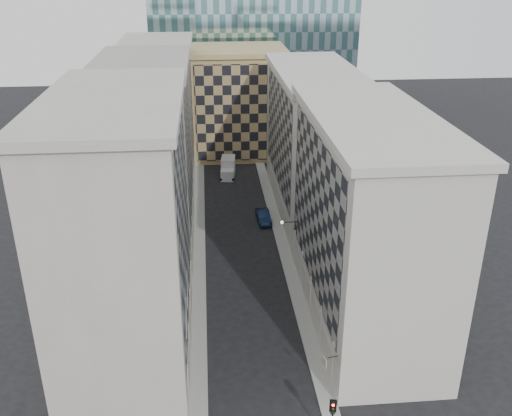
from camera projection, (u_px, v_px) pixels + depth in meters
sidewalk_west at (199, 249)px, 70.73m from camera, size 1.50×100.00×0.15m
sidewalk_east at (283, 245)px, 71.58m from camera, size 1.50×100.00×0.15m
bldg_left_a at (127, 235)px, 48.20m from camera, size 10.80×22.80×23.70m
bldg_left_b at (148, 157)px, 68.40m from camera, size 10.80×22.80×22.70m
bldg_left_c at (160, 114)px, 88.61m from camera, size 10.80×22.80×21.70m
bldg_right_a at (365, 221)px, 54.22m from camera, size 10.80×26.80×20.70m
bldg_right_b at (313, 141)px, 78.96m from camera, size 10.80×28.80×19.70m
tan_block at (238, 101)px, 101.95m from camera, size 16.80×14.80×18.80m
flagpoles_left at (187, 303)px, 45.62m from camera, size 0.10×6.33×2.33m
bracket_lamp at (283, 222)px, 63.55m from camera, size 1.98×0.36×0.36m
traffic_light at (333, 414)px, 41.26m from camera, size 0.52×0.49×4.16m
box_truck at (228, 168)px, 93.78m from camera, size 2.75×5.60×2.96m
dark_car at (263, 217)px, 77.79m from camera, size 1.94×4.83×1.56m
shop_sign at (325, 362)px, 45.47m from camera, size 1.26×0.78×0.87m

